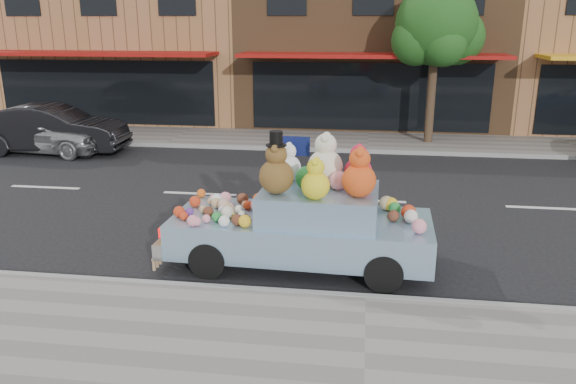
% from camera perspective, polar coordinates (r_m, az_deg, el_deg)
% --- Properties ---
extents(ground, '(120.00, 120.00, 0.00)m').
position_cam_1_polar(ground, '(13.14, 8.01, -0.89)').
color(ground, black).
rests_on(ground, ground).
extents(near_sidewalk, '(60.00, 3.00, 0.12)m').
position_cam_1_polar(near_sidewalk, '(7.19, 7.78, -16.27)').
color(near_sidewalk, gray).
rests_on(near_sidewalk, ground).
extents(far_sidewalk, '(60.00, 3.00, 0.12)m').
position_cam_1_polar(far_sidewalk, '(19.43, 8.10, 5.07)').
color(far_sidewalk, gray).
rests_on(far_sidewalk, ground).
extents(near_kerb, '(60.00, 0.12, 0.13)m').
position_cam_1_polar(near_kerb, '(8.48, 7.87, -10.72)').
color(near_kerb, gray).
rests_on(near_kerb, ground).
extents(far_kerb, '(60.00, 0.12, 0.13)m').
position_cam_1_polar(far_kerb, '(17.96, 8.09, 4.13)').
color(far_kerb, gray).
rests_on(far_kerb, ground).
extents(storefront_left, '(10.00, 9.80, 7.30)m').
position_cam_1_polar(storefront_left, '(26.43, -14.62, 15.63)').
color(storefront_left, '#97643F').
rests_on(storefront_left, ground).
extents(storefront_mid, '(10.00, 9.80, 7.30)m').
position_cam_1_polar(storefront_mid, '(24.50, 8.50, 15.91)').
color(storefront_mid, brown).
rests_on(storefront_mid, ground).
extents(street_tree, '(3.00, 2.70, 5.22)m').
position_cam_1_polar(street_tree, '(19.20, 14.85, 15.49)').
color(street_tree, '#38281C').
rests_on(street_tree, ground).
extents(car_silver, '(4.36, 2.15, 1.43)m').
position_cam_1_polar(car_silver, '(19.33, -23.60, 5.76)').
color(car_silver, '#A5A6AA').
rests_on(car_silver, ground).
extents(car_dark, '(4.73, 1.96, 1.52)m').
position_cam_1_polar(car_dark, '(19.21, -22.89, 5.92)').
color(car_dark, black).
rests_on(car_dark, ground).
extents(art_car, '(4.54, 1.91, 2.36)m').
position_cam_1_polar(art_car, '(9.39, 1.62, -2.71)').
color(art_car, black).
rests_on(art_car, ground).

